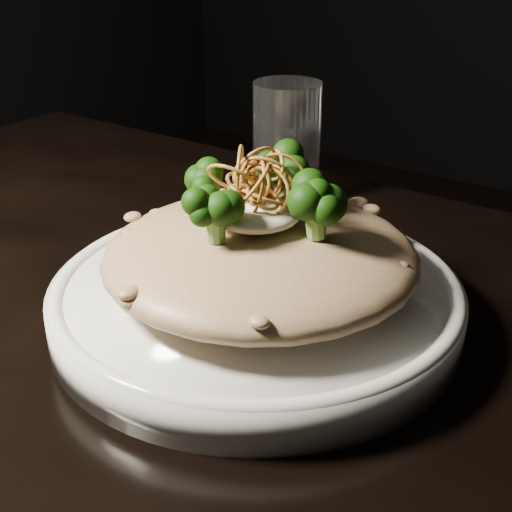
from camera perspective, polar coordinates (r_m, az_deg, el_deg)
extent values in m
cube|color=black|center=(0.56, -10.25, -7.49)|extent=(1.10, 0.80, 0.04)
cylinder|color=black|center=(1.25, -13.79, -7.79)|extent=(0.05, 0.05, 0.71)
cylinder|color=white|center=(0.55, 0.00, -3.67)|extent=(0.31, 0.31, 0.03)
ellipsoid|color=brown|center=(0.52, 0.36, 0.02)|extent=(0.23, 0.23, 0.05)
ellipsoid|color=white|center=(0.51, -0.04, 3.48)|extent=(0.07, 0.07, 0.02)
cylinder|color=white|center=(0.77, 2.46, 9.09)|extent=(0.09, 0.09, 0.13)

